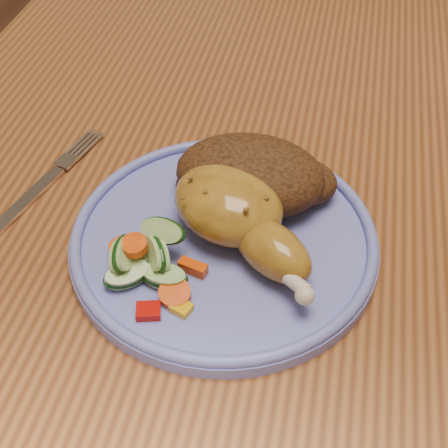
{
  "coord_description": "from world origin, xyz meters",
  "views": [
    {
      "loc": [
        -0.01,
        -0.43,
        1.15
      ],
      "look_at": [
        -0.09,
        -0.07,
        0.78
      ],
      "focal_mm": 50.0,
      "sensor_mm": 36.0,
      "label": 1
    }
  ],
  "objects_px": {
    "dining_table": "(321,266)",
    "fork": "(39,188)",
    "chair_far": "(343,83)",
    "plate": "(224,241)"
  },
  "relations": [
    {
      "from": "chair_far",
      "to": "fork",
      "type": "xyz_separation_m",
      "value": [
        -0.28,
        -0.66,
        0.26
      ]
    },
    {
      "from": "dining_table",
      "to": "plate",
      "type": "distance_m",
      "value": 0.14
    },
    {
      "from": "fork",
      "to": "dining_table",
      "type": "bearing_deg",
      "value": 7.15
    },
    {
      "from": "plate",
      "to": "fork",
      "type": "bearing_deg",
      "value": 169.88
    },
    {
      "from": "chair_far",
      "to": "fork",
      "type": "bearing_deg",
      "value": -112.65
    },
    {
      "from": "dining_table",
      "to": "chair_far",
      "type": "relative_size",
      "value": 1.54
    },
    {
      "from": "dining_table",
      "to": "plate",
      "type": "xyz_separation_m",
      "value": [
        -0.09,
        -0.07,
        0.09
      ]
    },
    {
      "from": "dining_table",
      "to": "fork",
      "type": "bearing_deg",
      "value": -172.85
    },
    {
      "from": "dining_table",
      "to": "chair_far",
      "type": "height_order",
      "value": "chair_far"
    },
    {
      "from": "fork",
      "to": "plate",
      "type": "bearing_deg",
      "value": -10.12
    }
  ]
}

